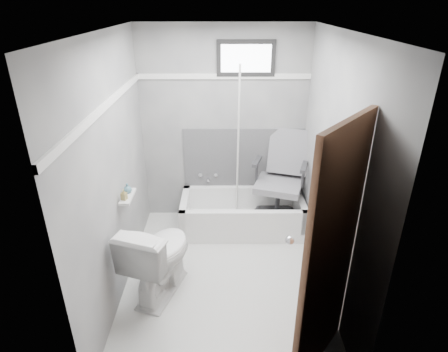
{
  "coord_description": "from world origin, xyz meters",
  "views": [
    {
      "loc": [
        -0.01,
        -3.07,
        2.62
      ],
      "look_at": [
        0.0,
        0.35,
        1.0
      ],
      "focal_mm": 30.0,
      "sensor_mm": 36.0,
      "label": 1
    }
  ],
  "objects_px": {
    "bathtub": "(242,213)",
    "door": "(383,288)",
    "office_chair": "(279,179)",
    "toilet": "(159,256)",
    "soap_bottle_b": "(127,188)",
    "soap_bottle_a": "(124,194)"
  },
  "relations": [
    {
      "from": "bathtub",
      "to": "door",
      "type": "height_order",
      "value": "door"
    },
    {
      "from": "office_chair",
      "to": "toilet",
      "type": "relative_size",
      "value": 1.31
    },
    {
      "from": "toilet",
      "to": "bathtub",
      "type": "bearing_deg",
      "value": -108.56
    },
    {
      "from": "door",
      "to": "soap_bottle_b",
      "type": "distance_m",
      "value": 2.4
    },
    {
      "from": "toilet",
      "to": "door",
      "type": "relative_size",
      "value": 0.42
    },
    {
      "from": "door",
      "to": "soap_bottle_a",
      "type": "xyz_separation_m",
      "value": [
        -1.92,
        1.3,
        -0.03
      ]
    },
    {
      "from": "bathtub",
      "to": "office_chair",
      "type": "height_order",
      "value": "office_chair"
    },
    {
      "from": "bathtub",
      "to": "office_chair",
      "type": "relative_size",
      "value": 1.37
    },
    {
      "from": "office_chair",
      "to": "door",
      "type": "height_order",
      "value": "door"
    },
    {
      "from": "soap_bottle_a",
      "to": "bathtub",
      "type": "bearing_deg",
      "value": 37.8
    },
    {
      "from": "bathtub",
      "to": "office_chair",
      "type": "bearing_deg",
      "value": 4.47
    },
    {
      "from": "bathtub",
      "to": "door",
      "type": "relative_size",
      "value": 0.75
    },
    {
      "from": "office_chair",
      "to": "door",
      "type": "relative_size",
      "value": 0.55
    },
    {
      "from": "door",
      "to": "soap_bottle_b",
      "type": "bearing_deg",
      "value": 143.08
    },
    {
      "from": "toilet",
      "to": "office_chair",
      "type": "bearing_deg",
      "value": -119.41
    },
    {
      "from": "soap_bottle_a",
      "to": "door",
      "type": "bearing_deg",
      "value": -34.15
    },
    {
      "from": "soap_bottle_a",
      "to": "soap_bottle_b",
      "type": "distance_m",
      "value": 0.14
    },
    {
      "from": "office_chair",
      "to": "door",
      "type": "xyz_separation_m",
      "value": [
        0.32,
        -2.24,
        0.33
      ]
    },
    {
      "from": "toilet",
      "to": "soap_bottle_b",
      "type": "xyz_separation_m",
      "value": [
        -0.32,
        0.35,
        0.55
      ]
    },
    {
      "from": "bathtub",
      "to": "office_chair",
      "type": "xyz_separation_m",
      "value": [
        0.43,
        0.03,
        0.46
      ]
    },
    {
      "from": "door",
      "to": "bathtub",
      "type": "bearing_deg",
      "value": 108.75
    },
    {
      "from": "toilet",
      "to": "soap_bottle_a",
      "type": "height_order",
      "value": "soap_bottle_a"
    }
  ]
}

